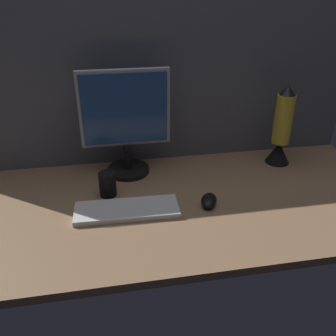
# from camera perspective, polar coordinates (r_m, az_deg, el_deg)

# --- Properties ---
(ground_plane) EXTENTS (1.80, 0.80, 0.03)m
(ground_plane) POSITION_cam_1_polar(r_m,az_deg,el_deg) (1.39, -0.50, -5.49)
(ground_plane) COLOR #8C6B4C
(cubicle_wall_back) EXTENTS (1.80, 0.05, 0.68)m
(cubicle_wall_back) POSITION_cam_1_polar(r_m,az_deg,el_deg) (1.59, -2.90, 12.96)
(cubicle_wall_back) COLOR #565B66
(cubicle_wall_back) RESTS_ON ground_plane
(monitor) EXTENTS (0.36, 0.18, 0.44)m
(monitor) POSITION_cam_1_polar(r_m,az_deg,el_deg) (1.49, -6.69, 7.53)
(monitor) COLOR black
(monitor) RESTS_ON ground_plane
(keyboard) EXTENTS (0.37, 0.14, 0.02)m
(keyboard) POSITION_cam_1_polar(r_m,az_deg,el_deg) (1.32, -6.45, -6.52)
(keyboard) COLOR silver
(keyboard) RESTS_ON ground_plane
(mouse) EXTENTS (0.09, 0.11, 0.03)m
(mouse) POSITION_cam_1_polar(r_m,az_deg,el_deg) (1.36, 6.40, -5.06)
(mouse) COLOR black
(mouse) RESTS_ON ground_plane
(mug_black_travel) EXTENTS (0.06, 0.06, 0.10)m
(mug_black_travel) POSITION_cam_1_polar(r_m,az_deg,el_deg) (1.41, -9.43, -2.49)
(mug_black_travel) COLOR black
(mug_black_travel) RESTS_ON ground_plane
(lava_lamp) EXTENTS (0.11, 0.11, 0.35)m
(lava_lamp) POSITION_cam_1_polar(r_m,az_deg,el_deg) (1.67, 17.30, 5.44)
(lava_lamp) COLOR black
(lava_lamp) RESTS_ON ground_plane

